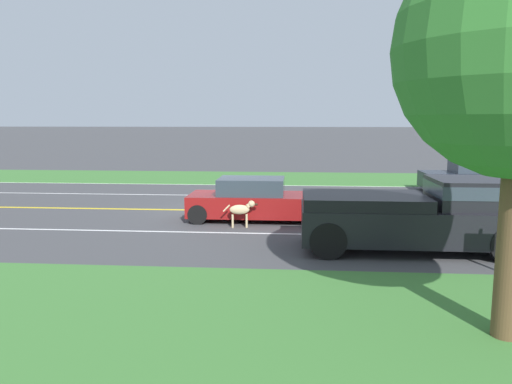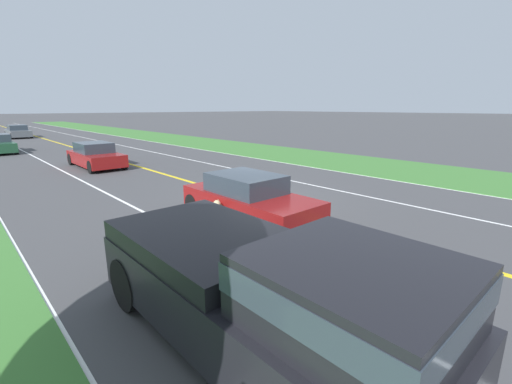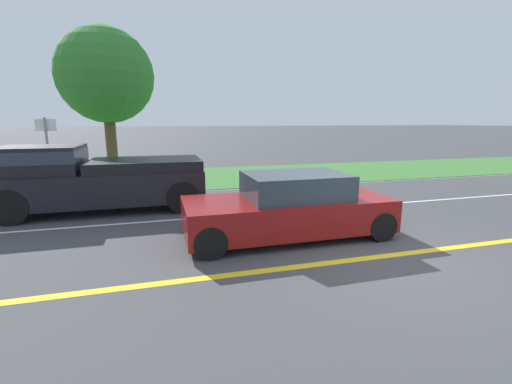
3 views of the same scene
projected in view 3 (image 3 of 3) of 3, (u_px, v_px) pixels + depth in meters
ground_plane at (382, 256)px, 6.28m from camera, size 400.00×400.00×0.00m
centre_divider_line at (382, 256)px, 6.28m from camera, size 0.18×160.00×0.01m
lane_edge_line_right at (267, 187)px, 12.87m from camera, size 0.14×160.00×0.01m
lane_dash_same_dir at (305, 210)px, 9.57m from camera, size 0.10×160.00×0.01m
grass_verge_right at (247, 175)px, 15.69m from camera, size 6.00×160.00×0.03m
ego_car at (289, 207)px, 7.29m from camera, size 1.83×4.34×1.36m
dog at (284, 200)px, 8.47m from camera, size 0.28×1.05×0.83m
pickup_truck at (95, 177)px, 9.36m from camera, size 2.10×5.25×1.81m
roadside_tree_right_near at (106, 76)px, 13.38m from camera, size 3.66×3.66×6.03m
street_sign at (48, 146)px, 11.68m from camera, size 0.11×0.64×2.57m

